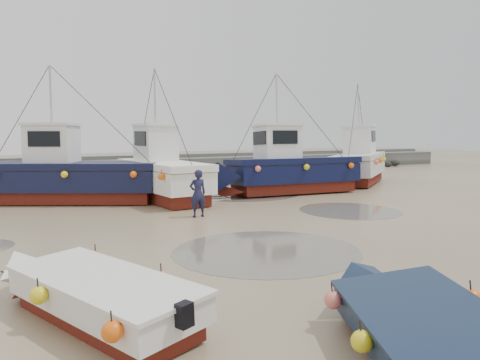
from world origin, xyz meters
The scene contains 12 objects.
ground centered at (0.00, 0.00, 0.00)m, with size 120.00×120.00×0.00m, color #9A8664.
seawall centered at (0.05, 21.99, 0.63)m, with size 60.00×4.92×1.50m.
puddle_a centered at (-2.39, -1.08, 0.00)m, with size 5.26×5.26×0.01m, color #605A4E.
puddle_b centered at (4.03, 2.97, 0.00)m, with size 4.09×4.09×0.01m, color #605A4E.
puddle_d centered at (2.57, 10.43, 0.00)m, with size 6.77×6.77×0.01m, color #605A4E.
dinghy_0 centered at (-7.49, -3.62, 0.54)m, with size 3.10×6.17×1.43m.
dinghy_1 centered at (-3.60, -7.47, 0.54)m, with size 3.51×5.95×1.43m.
cabin_boat_0 centered at (-6.22, 10.88, 1.32)m, with size 10.19×6.36×6.22m.
cabin_boat_1 centered at (-1.96, 9.88, 1.36)m, with size 2.97×9.66×6.22m.
cabin_boat_2 centered at (4.45, 8.67, 1.34)m, with size 10.14×3.32×6.22m.
cabin_boat_3 centered at (11.69, 10.86, 1.38)m, with size 7.96×6.60×6.22m.
person centered at (-2.10, 4.57, 0.00)m, with size 0.67×0.44×1.82m, color #1B1C38.
Camera 1 is at (-8.88, -11.89, 3.29)m, focal length 35.00 mm.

